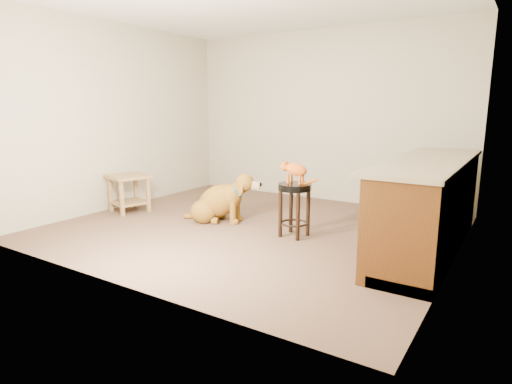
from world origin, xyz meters
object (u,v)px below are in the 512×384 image
Objects in this scene: golden_retriever at (219,202)px; wood_stool at (403,197)px; side_table at (129,188)px; tabby_kitten at (294,170)px; padded_stool at (295,199)px.

wood_stool is at bearing 3.49° from golden_retriever.
side_table is 1.37× the size of tabby_kitten.
side_table is (-2.48, -0.22, -0.09)m from padded_stool.
tabby_kitten is at bearing 170.90° from padded_stool.
wood_stool is at bearing 44.58° from tabby_kitten.
tabby_kitten is (1.10, -0.05, 0.51)m from golden_retriever.
tabby_kitten reaches higher than wood_stool.
side_table is at bearing 173.39° from golden_retriever.
padded_stool is 1.34× the size of tabby_kitten.
padded_stool is 0.59× the size of golden_retriever.
tabby_kitten reaches higher than golden_retriever.
padded_stool is 0.33m from tabby_kitten.
tabby_kitten is at bearing 5.12° from side_table.
padded_stool is 1.12m from golden_retriever.
padded_stool is 1.30m from wood_stool.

